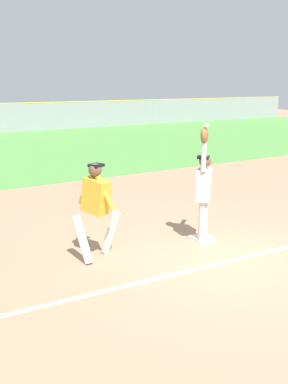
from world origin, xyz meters
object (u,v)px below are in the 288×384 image
Objects in this scene: parked_car_green at (1,118)px; first_base at (202,238)px; fielder at (204,186)px; parked_car_tan at (74,115)px; runner at (96,204)px; baseball at (207,125)px.

first_base is at bearing -99.09° from parked_car_green.
fielder is 0.51× the size of parked_car_tan.
parked_car_green is at bearing 83.71° from first_base.
runner is at bearing 37.80° from fielder.
parked_car_tan is at bearing -6.52° from parked_car_green.
runner reaches higher than first_base.
baseball is at bearing 99.99° from fielder.
first_base is 0.09× the size of parked_car_tan.
first_base is 25.29m from parked_car_green.
parked_car_green and parked_car_tan have the same top height.
first_base is at bearing -28.10° from runner.
baseball reaches higher than first_base.
fielder is 1.33× the size of runner.
fielder is 0.51× the size of parked_car_green.
fielder reaches higher than parked_car_tan.
first_base is 0.22× the size of runner.
runner is 2.41m from baseball.
parked_car_green is at bearing 177.79° from parked_car_tan.
fielder reaches higher than runner.
baseball is 25.67m from parked_car_green.
parked_car_green is 5.27m from parked_car_tan.
parked_car_green reaches higher than first_base.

